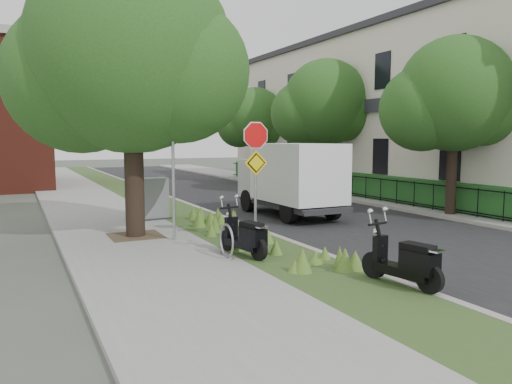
% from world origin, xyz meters
% --- Properties ---
extents(ground, '(120.00, 120.00, 0.00)m').
position_xyz_m(ground, '(0.00, 0.00, 0.00)').
color(ground, '#4C5147').
rests_on(ground, ground).
extents(sidewalk_near, '(3.50, 60.00, 0.12)m').
position_xyz_m(sidewalk_near, '(-4.25, 10.00, 0.06)').
color(sidewalk_near, gray).
rests_on(sidewalk_near, ground).
extents(verge, '(2.00, 60.00, 0.12)m').
position_xyz_m(verge, '(-1.50, 10.00, 0.06)').
color(verge, '#384D21').
rests_on(verge, ground).
extents(kerb_near, '(0.20, 60.00, 0.13)m').
position_xyz_m(kerb_near, '(-0.50, 10.00, 0.07)').
color(kerb_near, '#9E9991').
rests_on(kerb_near, ground).
extents(road, '(7.00, 60.00, 0.01)m').
position_xyz_m(road, '(3.00, 10.00, 0.01)').
color(road, black).
rests_on(road, ground).
extents(kerb_far, '(0.20, 60.00, 0.13)m').
position_xyz_m(kerb_far, '(6.50, 10.00, 0.07)').
color(kerb_far, '#9E9991').
rests_on(kerb_far, ground).
extents(footpath_far, '(3.20, 60.00, 0.12)m').
position_xyz_m(footpath_far, '(8.20, 10.00, 0.06)').
color(footpath_far, gray).
rests_on(footpath_far, ground).
extents(street_tree_main, '(6.21, 5.54, 7.66)m').
position_xyz_m(street_tree_main, '(-4.08, 2.86, 4.80)').
color(street_tree_main, black).
rests_on(street_tree_main, ground).
extents(bare_post, '(0.08, 0.08, 4.00)m').
position_xyz_m(bare_post, '(-3.20, 1.80, 2.12)').
color(bare_post, '#A5A8AD').
rests_on(bare_post, ground).
extents(bike_hoop, '(0.06, 0.78, 0.77)m').
position_xyz_m(bike_hoop, '(-2.70, -0.60, 0.50)').
color(bike_hoop, '#A5A8AD').
rests_on(bike_hoop, ground).
extents(sign_assembly, '(0.94, 0.08, 3.22)m').
position_xyz_m(sign_assembly, '(-1.40, 0.58, 2.33)').
color(sign_assembly, '#A5A8AD').
rests_on(sign_assembly, ground).
extents(fence_far, '(0.04, 24.00, 1.00)m').
position_xyz_m(fence_far, '(7.20, 10.00, 0.67)').
color(fence_far, black).
rests_on(fence_far, ground).
extents(hedge_far, '(1.00, 24.00, 1.10)m').
position_xyz_m(hedge_far, '(7.90, 10.00, 0.67)').
color(hedge_far, '#1E4E1C').
rests_on(hedge_far, footpath_far).
extents(terrace_houses, '(7.40, 26.40, 8.20)m').
position_xyz_m(terrace_houses, '(11.49, 10.00, 4.16)').
color(terrace_houses, beige).
rests_on(terrace_houses, ground).
extents(far_tree_a, '(4.60, 4.10, 6.22)m').
position_xyz_m(far_tree_a, '(6.94, 2.05, 4.13)').
color(far_tree_a, black).
rests_on(far_tree_a, ground).
extents(far_tree_b, '(4.83, 4.31, 6.56)m').
position_xyz_m(far_tree_b, '(6.94, 10.05, 4.37)').
color(far_tree_b, black).
rests_on(far_tree_b, ground).
extents(far_tree_c, '(4.37, 3.89, 5.93)m').
position_xyz_m(far_tree_c, '(6.94, 18.04, 3.95)').
color(far_tree_c, black).
rests_on(far_tree_c, ground).
extents(scooter_near, '(0.57, 1.72, 0.82)m').
position_xyz_m(scooter_near, '(-0.66, -4.19, 0.52)').
color(scooter_near, black).
rests_on(scooter_near, ground).
extents(scooter_far, '(0.57, 1.69, 0.81)m').
position_xyz_m(scooter_far, '(-2.26, -0.78, 0.51)').
color(scooter_far, black).
rests_on(scooter_far, ground).
extents(box_truck, '(2.04, 4.96, 2.24)m').
position_xyz_m(box_truck, '(1.98, 4.66, 1.46)').
color(box_truck, '#262628').
rests_on(box_truck, ground).
extents(utility_cabinet, '(1.08, 0.77, 1.37)m').
position_xyz_m(utility_cabinet, '(-2.80, 5.54, 0.78)').
color(utility_cabinet, '#262628').
rests_on(utility_cabinet, ground).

